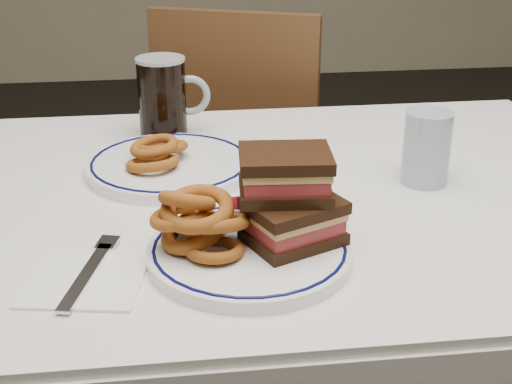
{
  "coord_description": "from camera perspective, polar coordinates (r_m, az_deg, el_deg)",
  "views": [
    {
      "loc": [
        -0.13,
        -1.05,
        1.22
      ],
      "look_at": [
        -0.03,
        -0.22,
        0.85
      ],
      "focal_mm": 50.0,
      "sensor_mm": 36.0,
      "label": 1
    }
  ],
  "objects": [
    {
      "name": "ketchup_ramekin",
      "position": [
        1.01,
        -1.42,
        -1.56
      ],
      "size": [
        0.05,
        0.05,
        0.03
      ],
      "color": "silver",
      "rests_on": "main_plate"
    },
    {
      "name": "reuben_sandwich",
      "position": [
        0.94,
        2.68,
        -0.45
      ],
      "size": [
        0.15,
        0.14,
        0.12
      ],
      "color": "black",
      "rests_on": "main_plate"
    },
    {
      "name": "water_glass",
      "position": [
        1.2,
        13.5,
        3.46
      ],
      "size": [
        0.08,
        0.08,
        0.12
      ],
      "primitive_type": "cylinder",
      "color": "#94B0C0",
      "rests_on": "dining_table"
    },
    {
      "name": "beer_mug",
      "position": [
        1.39,
        -7.38,
        7.54
      ],
      "size": [
        0.14,
        0.09,
        0.16
      ],
      "color": "black",
      "rests_on": "dining_table"
    },
    {
      "name": "far_plate",
      "position": [
        1.24,
        -6.87,
        2.16
      ],
      "size": [
        0.29,
        0.29,
        0.02
      ],
      "color": "white",
      "rests_on": "dining_table"
    },
    {
      "name": "napkin_fork",
      "position": [
        0.94,
        -13.37,
        -6.61
      ],
      "size": [
        0.17,
        0.19,
        0.01
      ],
      "color": "white",
      "rests_on": "dining_table"
    },
    {
      "name": "main_plate",
      "position": [
        0.96,
        -0.52,
        -4.76
      ],
      "size": [
        0.27,
        0.27,
        0.02
      ],
      "color": "white",
      "rests_on": "dining_table"
    },
    {
      "name": "onion_rings_main",
      "position": [
        0.93,
        -4.62,
        -2.35
      ],
      "size": [
        0.13,
        0.11,
        0.11
      ],
      "color": "#66340D",
      "rests_on": "main_plate"
    },
    {
      "name": "onion_rings_far",
      "position": [
        1.22,
        -7.97,
        3.14
      ],
      "size": [
        0.11,
        0.14,
        0.06
      ],
      "color": "#66340D",
      "rests_on": "far_plate"
    },
    {
      "name": "dining_table",
      "position": [
        1.21,
        0.17,
        -4.43
      ],
      "size": [
        1.27,
        0.87,
        0.75
      ],
      "color": "silver",
      "rests_on": "floor"
    },
    {
      "name": "chair_far",
      "position": [
        1.97,
        -0.79,
        2.71
      ],
      "size": [
        0.55,
        0.55,
        0.92
      ],
      "color": "#4E3119",
      "rests_on": "floor"
    }
  ]
}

